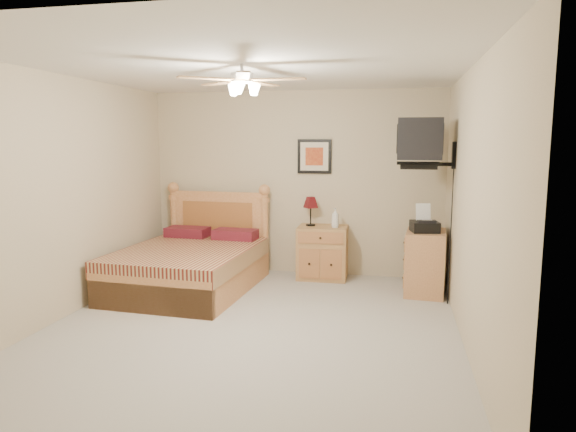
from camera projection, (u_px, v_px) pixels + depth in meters
The scene contains 17 objects.
floor at pixel (251, 328), 5.05m from camera, with size 4.50×4.50×0.00m, color #A19B91.
ceiling at pixel (248, 67), 4.69m from camera, with size 4.00×4.50×0.04m, color white.
wall_back at pixel (295, 183), 7.05m from camera, with size 4.00×0.04×2.50m, color #BFAF8D.
wall_front at pixel (131, 252), 2.69m from camera, with size 4.00×0.04×2.50m, color #BFAF8D.
wall_left at pixel (63, 198), 5.28m from camera, with size 0.04×4.50×2.50m, color #BFAF8D.
wall_right at pixel (471, 208), 4.47m from camera, with size 0.04×4.50×2.50m, color #BFAF8D.
bed at pixel (188, 240), 6.27m from camera, with size 1.47×1.93×1.25m, color #B9743A, non-canonical shape.
nightstand at pixel (323, 252), 6.86m from camera, with size 0.65×0.49×0.70m, color #AC7145.
table_lamp at pixel (311, 211), 6.85m from camera, with size 0.21×0.21×0.39m, color #5A1014, non-canonical shape.
lotion_bottle at pixel (335, 218), 6.70m from camera, with size 0.10×0.10×0.26m, color white.
framed_picture at pixel (314, 156), 6.92m from camera, with size 0.46×0.04×0.46m, color black.
dresser at pixel (425, 262), 6.17m from camera, with size 0.45×0.65×0.76m, color #A46944.
fax_machine at pixel (425, 218), 6.03m from camera, with size 0.31×0.33×0.33m, color black, non-canonical shape.
magazine_lower at pixel (420, 226), 6.38m from camera, with size 0.22×0.29×0.03m, color beige.
magazine_upper at pixel (424, 224), 6.38m from camera, with size 0.21×0.29×0.02m, color gray.
wall_tv at pixel (433, 143), 5.73m from camera, with size 0.56×0.46×0.58m, color black, non-canonical shape.
ceiling_fan at pixel (242, 80), 4.52m from camera, with size 1.14×1.14×0.28m, color silver, non-canonical shape.
Camera 1 is at (1.35, -4.66, 1.83)m, focal length 32.00 mm.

